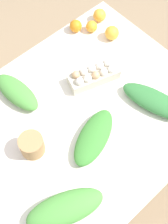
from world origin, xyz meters
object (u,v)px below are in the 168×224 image
Objects in this scene: orange_0 at (100,15)px; orange_3 at (112,33)px; greens_bunch_dandelion at (65,208)px; greens_bunch_chard at (17,92)px; greens_bunch_scallion at (94,137)px; paper_bag at (32,145)px; orange_2 at (76,26)px; greens_bunch_beet_tops at (154,101)px; orange_1 at (92,26)px; egg_carton at (94,75)px.

orange_3 is (0.04, 0.15, 0.00)m from orange_0.
greens_bunch_dandelion is 1.16× the size of greens_bunch_chard.
greens_bunch_scallion is 0.94× the size of greens_bunch_dandelion.
paper_bag reaches higher than orange_2.
orange_0 is at bearing -153.82° from paper_bag.
greens_bunch_scallion is 0.70m from orange_2.
paper_bag reaches higher than orange_0.
orange_2 reaches higher than greens_bunch_scallion.
paper_bag is 1.59× the size of orange_2.
greens_bunch_chard reaches higher than greens_bunch_beet_tops.
paper_bag is at bearing 66.96° from greens_bunch_chard.
orange_2 is (0.07, -0.06, 0.00)m from orange_1.
greens_bunch_scallion is 0.69m from orange_1.
egg_carton reaches higher than greens_bunch_chard.
greens_bunch_beet_tops is at bearing 160.38° from paper_bag.
orange_3 reaches higher than greens_bunch_chard.
paper_bag is 0.39× the size of greens_bunch_chard.
orange_1 is at bearing -138.91° from greens_bunch_dandelion.
paper_bag is 0.64m from greens_bunch_beet_tops.
greens_bunch_chard is at bearing 14.90° from orange_2.
greens_bunch_dandelion is 1.02m from orange_2.
greens_bunch_scallion is 3.93× the size of orange_3.
greens_bunch_chard is 0.63m from orange_3.
orange_0 is at bearing -171.09° from greens_bunch_chard.
egg_carton is 0.34m from greens_bunch_beet_tops.
greens_bunch_scallion is at bearing 105.38° from greens_bunch_chard.
orange_0 is 0.15m from orange_3.
greens_bunch_chard is 3.59× the size of orange_3.
paper_bag is (0.48, 0.10, 0.01)m from egg_carton.
paper_bag is 0.29m from greens_bunch_scallion.
greens_bunch_dandelion is at bearing 77.63° from paper_bag.
paper_bag is 0.36× the size of greens_bunch_scallion.
greens_bunch_beet_tops is 0.58m from orange_1.
egg_carton is at bearing 63.65° from orange_2.
greens_bunch_scallion is at bearing 37.90° from orange_3.
orange_0 reaches higher than orange_1.
greens_bunch_beet_tops is at bearing 170.38° from greens_bunch_scallion.
greens_bunch_chard is at bearing -46.28° from greens_bunch_beet_tops.
egg_carton is at bearing -133.02° from greens_bunch_scallion.
orange_3 is (-0.51, -0.40, 0.01)m from greens_bunch_scallion.
paper_bag is 1.41× the size of orange_3.
greens_bunch_scallion is 0.78m from orange_0.
greens_bunch_chard reaches higher than greens_bunch_scallion.
orange_0 reaches higher than greens_bunch_beet_tops.
orange_2 is at bearing -133.81° from greens_bunch_dandelion.
orange_3 is (-0.27, -0.14, -0.00)m from egg_carton.
greens_bunch_beet_tops is at bearing 79.58° from orange_1.
greens_bunch_dandelion is 0.99m from orange_3.
orange_0 is 0.94× the size of orange_3.
egg_carton is 4.27× the size of orange_1.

